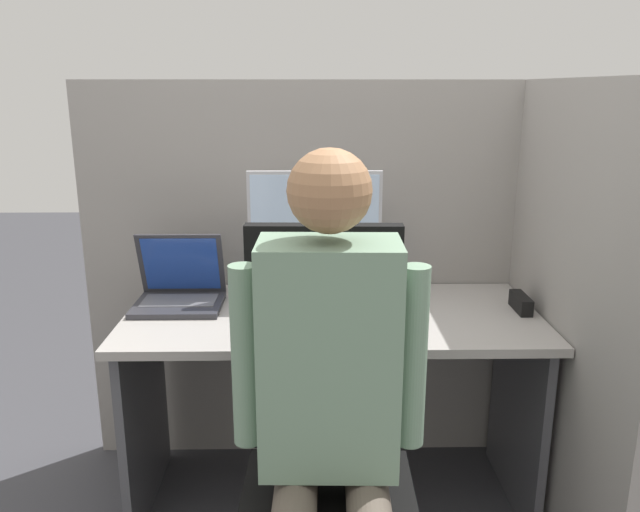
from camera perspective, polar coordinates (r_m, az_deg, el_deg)
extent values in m
cube|color=gray|center=(2.51, 0.85, -1.95)|extent=(1.94, 0.04, 1.54)
cube|color=#F4EA66|center=(2.41, -1.90, 5.39)|extent=(0.07, 0.01, 0.07)
cube|color=#EA9EC6|center=(2.43, -2.21, 3.24)|extent=(0.07, 0.01, 0.07)
cube|color=gray|center=(2.27, 20.37, -4.82)|extent=(0.04, 1.28, 1.54)
cube|color=#9E9993|center=(2.19, 1.12, -5.57)|extent=(1.44, 0.65, 0.03)
cube|color=#4C4C51|center=(2.43, -15.78, -13.72)|extent=(0.03, 0.55, 0.72)
cube|color=#4C4C51|center=(2.47, 17.61, -13.34)|extent=(0.03, 0.55, 0.72)
cube|color=#236BAD|center=(2.31, -0.47, -3.07)|extent=(0.31, 0.26, 0.08)
cylinder|color=#B2B2B7|center=(2.29, -0.47, -1.98)|extent=(0.22, 0.22, 0.01)
cylinder|color=#B2B2B7|center=(2.28, -0.48, -1.15)|extent=(0.04, 0.04, 0.06)
cube|color=#B2B2B7|center=(2.24, -0.49, 3.47)|extent=(0.48, 0.02, 0.34)
cube|color=silver|center=(2.23, -0.48, 3.41)|extent=(0.46, 0.00, 0.32)
cube|color=#2D2D33|center=(2.29, -12.80, -4.38)|extent=(0.31, 0.25, 0.02)
cube|color=#5B5B60|center=(2.31, -12.73, -3.96)|extent=(0.26, 0.14, 0.00)
cube|color=#2D2D33|center=(2.33, -12.57, -0.70)|extent=(0.31, 0.09, 0.24)
cube|color=#1E3D93|center=(2.33, -12.59, -0.73)|extent=(0.27, 0.07, 0.21)
ellipsoid|color=silver|center=(2.07, -6.70, -5.97)|extent=(0.07, 0.06, 0.04)
cube|color=black|center=(2.31, 17.89, -4.10)|extent=(0.04, 0.14, 0.06)
cone|color=orange|center=(2.01, 4.42, -6.60)|extent=(0.04, 0.12, 0.04)
cylinder|color=green|center=(2.08, 4.24, -5.85)|extent=(0.02, 0.02, 0.02)
cube|color=black|center=(1.77, 0.76, -22.21)|extent=(0.47, 0.47, 0.07)
cube|color=black|center=(1.81, 0.33, -7.64)|extent=(0.44, 0.06, 0.68)
cube|color=gray|center=(1.54, 0.82, -9.23)|extent=(0.35, 0.21, 0.58)
sphere|color=#9E704C|center=(1.43, 0.88, 5.96)|extent=(0.20, 0.20, 0.20)
cylinder|color=gray|center=(1.56, -6.84, -9.13)|extent=(0.07, 0.07, 0.47)
cylinder|color=gray|center=(1.56, 8.48, -9.16)|extent=(0.07, 0.07, 0.47)
cylinder|color=white|center=(2.32, 7.11, -3.10)|extent=(0.09, 0.09, 0.08)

